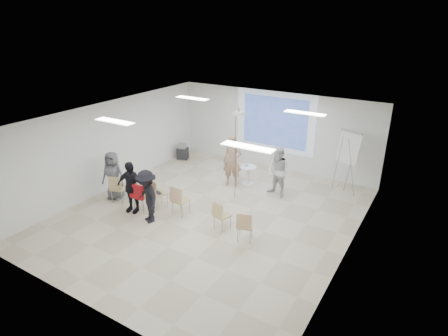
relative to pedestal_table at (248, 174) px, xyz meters
The scene contains 30 objects.
floor 2.59m from the pedestal_table, 88.35° to the right, with size 8.00×9.00×0.10m, color beige.
ceiling 3.69m from the pedestal_table, 88.35° to the right, with size 8.00×9.00×0.10m, color white.
wall_back 2.29m from the pedestal_table, 87.90° to the left, with size 8.00×0.10×3.00m, color silver.
wall_left 4.85m from the pedestal_table, 147.31° to the right, with size 0.10×9.00×3.00m, color silver.
wall_right 4.97m from the pedestal_table, 31.75° to the right, with size 0.10×9.00×3.00m, color silver.
projection_halo 2.42m from the pedestal_table, 87.83° to the left, with size 3.20×0.01×2.30m, color silver.
projection_image 2.41m from the pedestal_table, 87.81° to the left, with size 2.60×0.01×1.90m, color #3452B1.
pedestal_table is the anchor object (origin of this frame).
player_left 0.84m from the pedestal_table, 142.71° to the right, with size 0.74×0.50×2.03m, color #A07A62.
player_right 1.40m from the pedestal_table, 13.22° to the right, with size 0.91×0.73×1.89m, color silver.
controller_left 0.99m from the pedestal_table, 161.21° to the right, with size 0.04×0.12×0.04m, color silver.
controller_right 1.39m from the pedestal_table, ahead, with size 0.04×0.12×0.04m, color silver.
chair_far_left 4.46m from the pedestal_table, 130.39° to the right, with size 0.56×0.58×0.92m.
chair_left_mid 3.92m from the pedestal_table, 118.28° to the right, with size 0.46×0.49×0.96m.
chair_left_inner 3.42m from the pedestal_table, 117.61° to the right, with size 0.57×0.59×0.94m.
chair_center 3.13m from the pedestal_table, 102.89° to the right, with size 0.46×0.50×0.95m.
chair_right_inner 3.19m from the pedestal_table, 75.93° to the right, with size 0.49×0.52×0.85m.
chair_right_far 3.64m from the pedestal_table, 63.47° to the right, with size 0.52×0.54×0.86m.
red_jacket 4.06m from the pedestal_table, 117.38° to the right, with size 0.48×0.11×0.46m, color #AA151B.
laptop 3.32m from the pedestal_table, 117.97° to the right, with size 0.35×0.25×0.03m, color black.
audience_left 4.17m from the pedestal_table, 120.42° to the right, with size 1.08×0.65×1.85m, color black.
audience_mid 4.02m from the pedestal_table, 108.36° to the right, with size 1.17×0.64×1.81m, color black.
audience_outer 4.57m from the pedestal_table, 134.76° to the right, with size 0.88×0.58×1.80m, color #57585C.
flipchart_easel 3.49m from the pedestal_table, 21.20° to the left, with size 0.87×0.69×2.15m.
av_cart 3.62m from the pedestal_table, 166.74° to the left, with size 0.55×0.49×0.67m.
ceiling_projector 2.54m from the pedestal_table, 80.77° to the right, with size 0.30×0.25×3.00m.
fluor_panel_nw 3.27m from the pedestal_table, 164.02° to the right, with size 1.20×0.30×0.02m, color white.
fluor_panel_ne 3.35m from the pedestal_table, 14.90° to the right, with size 1.20×0.30×0.02m, color white.
fluor_panel_sw 5.18m from the pedestal_table, 115.43° to the right, with size 1.20×0.30×0.02m, color white.
fluor_panel_se 5.23m from the pedestal_table, 62.90° to the right, with size 1.20×0.30×0.02m, color white.
Camera 1 is at (5.52, -8.23, 5.58)m, focal length 30.00 mm.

